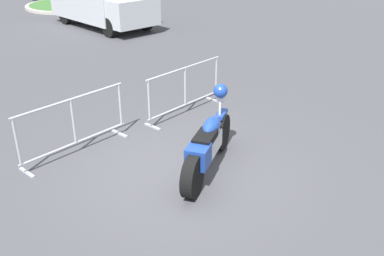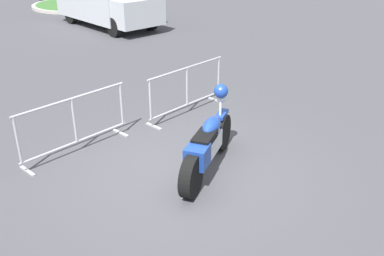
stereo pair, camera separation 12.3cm
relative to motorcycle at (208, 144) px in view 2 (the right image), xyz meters
The scene contains 5 objects.
ground_plane 0.68m from the motorcycle, 146.19° to the left, with size 120.00×120.00×0.00m, color #424247.
motorcycle is the anchor object (origin of this frame).
crowd_barrier_near 2.48m from the motorcycle, 122.93° to the left, with size 2.25×0.63×1.07m.
crowd_barrier_far 2.48m from the motorcycle, 57.06° to the left, with size 2.25×0.63×1.07m.
planter_island 17.59m from the motorcycle, 69.16° to the left, with size 4.64×4.64×1.14m.
Camera 2 is at (-4.03, -4.82, 3.82)m, focal length 40.00 mm.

